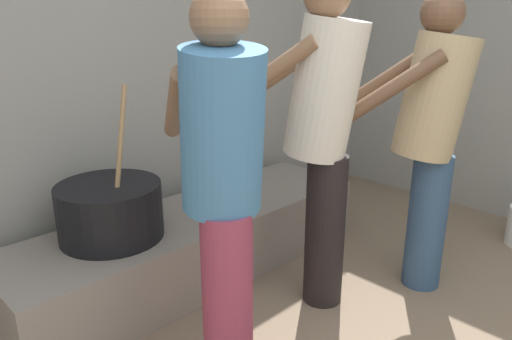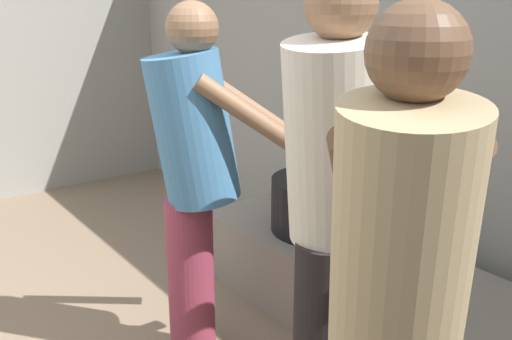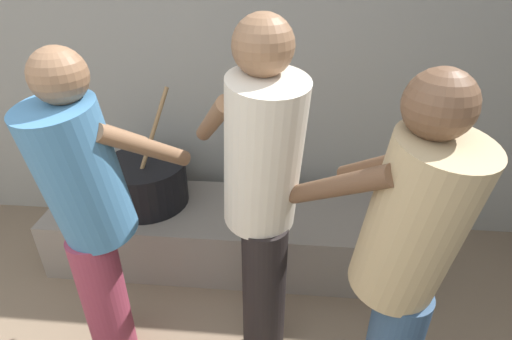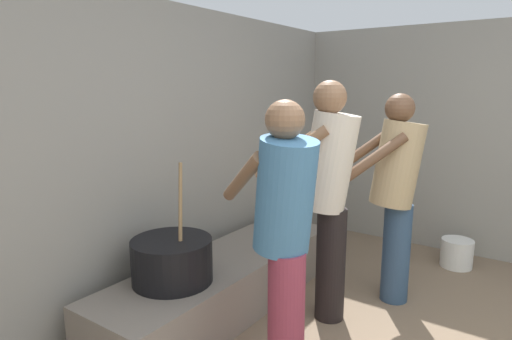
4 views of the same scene
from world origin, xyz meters
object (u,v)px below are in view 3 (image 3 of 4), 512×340
cook_in_cream_shirt (262,193)px  cook_in_tan_shirt (404,260)px  cook_in_blue_shirt (90,209)px  cooking_pot_main (146,182)px

cook_in_cream_shirt → cook_in_tan_shirt: (0.51, -0.29, -0.06)m
cook_in_blue_shirt → cook_in_cream_shirt: (0.70, 0.09, 0.07)m
cook_in_blue_shirt → cook_in_tan_shirt: size_ratio=0.99×
cook_in_tan_shirt → cook_in_cream_shirt: bearing=150.0°
cook_in_blue_shirt → cooking_pot_main: bearing=95.1°
cook_in_blue_shirt → cook_in_tan_shirt: 1.22m
cooking_pot_main → cook_in_cream_shirt: size_ratio=0.45×
cooking_pot_main → cook_in_tan_shirt: (1.27, -0.98, 0.36)m
cooking_pot_main → cook_in_tan_shirt: bearing=-37.5°
cook_in_blue_shirt → cook_in_cream_shirt: cook_in_cream_shirt is taller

